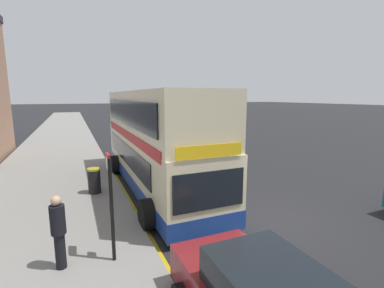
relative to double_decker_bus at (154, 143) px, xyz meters
name	(u,v)px	position (x,y,z in m)	size (l,w,h in m)	color
ground_plane	(119,127)	(2.46, 26.98, -2.06)	(260.00, 260.00, 0.00)	black
pavement_near	(63,129)	(-4.54, 26.98, -1.99)	(6.00, 76.00, 0.14)	gray
double_decker_bus	(154,143)	(0.00, 0.00, 0.00)	(3.22, 11.09, 4.40)	beige
bus_bay_markings	(151,185)	(-0.14, 0.22, -2.06)	(2.80, 13.59, 0.01)	gold
bus_stop_sign	(111,199)	(-2.63, -5.41, -0.35)	(0.09, 0.51, 2.67)	black
parked_car_black_distant	(130,113)	(7.47, 44.57, -1.27)	(2.09, 4.20, 1.62)	black
pedestrian_waiting_near_sign	(58,229)	(-3.83, -5.32, -0.94)	(0.34, 0.34, 1.80)	black
litter_bin	(94,181)	(-2.69, -0.16, -1.39)	(0.54, 0.54, 1.07)	black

